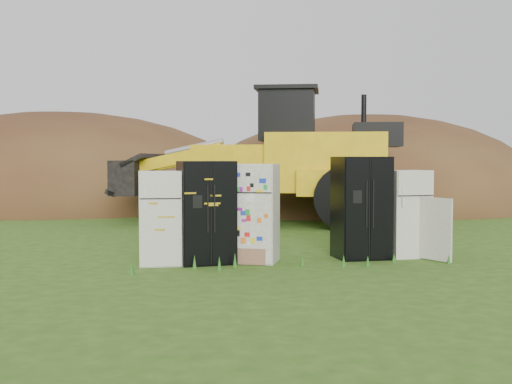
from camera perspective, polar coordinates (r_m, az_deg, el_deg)
ground at (r=12.24m, az=2.88°, el=-6.09°), size 120.00×120.00×0.00m
fridge_leftmost at (r=11.79m, az=-8.54°, el=-2.29°), size 0.76×0.73×1.71m
fridge_black_side at (r=11.84m, az=-4.44°, el=-1.80°), size 1.05×0.87×1.89m
fridge_sticker at (r=11.96m, az=-0.10°, el=-1.88°), size 1.05×1.01×1.83m
fridge_black_right at (r=12.57m, az=9.33°, el=-1.37°), size 1.00×0.84×1.97m
fridge_open_door at (r=12.95m, az=13.21°, el=-1.87°), size 0.81×0.75×1.70m
wheel_loader at (r=18.95m, az=-0.22°, el=3.20°), size 8.88×5.69×3.99m
dirt_mound_right at (r=25.52m, az=10.06°, el=-1.39°), size 14.56×10.68×7.30m
dirt_mound_left at (r=27.30m, az=-16.77°, el=-1.19°), size 16.47×12.35×7.64m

